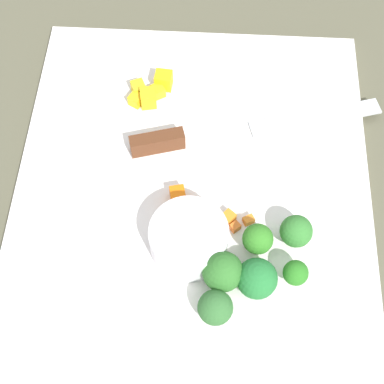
# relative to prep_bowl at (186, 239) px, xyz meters

# --- Properties ---
(ground_plane) EXTENTS (4.00, 4.00, 0.00)m
(ground_plane) POSITION_rel_prep_bowl_xyz_m (0.06, -0.00, -0.03)
(ground_plane) COLOR #565340
(cutting_board) EXTENTS (0.49, 0.40, 0.01)m
(cutting_board) POSITION_rel_prep_bowl_xyz_m (0.06, -0.00, -0.02)
(cutting_board) COLOR white
(cutting_board) RESTS_ON ground_plane
(prep_bowl) EXTENTS (0.08, 0.08, 0.04)m
(prep_bowl) POSITION_rel_prep_bowl_xyz_m (0.00, 0.00, 0.00)
(prep_bowl) COLOR white
(prep_bowl) RESTS_ON cutting_board
(chef_knife) EXTENTS (0.10, 0.30, 0.02)m
(chef_knife) POSITION_rel_prep_bowl_xyz_m (0.14, -0.02, -0.01)
(chef_knife) COLOR silver
(chef_knife) RESTS_ON cutting_board
(carrot_dice_0) EXTENTS (0.01, 0.01, 0.01)m
(carrot_dice_0) POSITION_rel_prep_bowl_xyz_m (0.03, -0.07, -0.01)
(carrot_dice_0) COLOR orange
(carrot_dice_0) RESTS_ON cutting_board
(carrot_dice_1) EXTENTS (0.01, 0.01, 0.01)m
(carrot_dice_1) POSITION_rel_prep_bowl_xyz_m (0.02, -0.05, -0.01)
(carrot_dice_1) COLOR orange
(carrot_dice_1) RESTS_ON cutting_board
(carrot_dice_2) EXTENTS (0.02, 0.02, 0.02)m
(carrot_dice_2) POSITION_rel_prep_bowl_xyz_m (0.05, 0.01, -0.01)
(carrot_dice_2) COLOR orange
(carrot_dice_2) RESTS_ON cutting_board
(carrot_dice_3) EXTENTS (0.02, 0.02, 0.01)m
(carrot_dice_3) POSITION_rel_prep_bowl_xyz_m (0.03, -0.04, -0.01)
(carrot_dice_3) COLOR orange
(carrot_dice_3) RESTS_ON cutting_board
(pepper_dice_0) EXTENTS (0.02, 0.02, 0.01)m
(pepper_dice_0) POSITION_rel_prep_bowl_xyz_m (0.19, 0.07, -0.01)
(pepper_dice_0) COLOR yellow
(pepper_dice_0) RESTS_ON cutting_board
(pepper_dice_1) EXTENTS (0.02, 0.02, 0.02)m
(pepper_dice_1) POSITION_rel_prep_bowl_xyz_m (0.19, 0.06, -0.01)
(pepper_dice_1) COLOR yellow
(pepper_dice_1) RESTS_ON cutting_board
(pepper_dice_2) EXTENTS (0.02, 0.02, 0.02)m
(pepper_dice_2) POSITION_rel_prep_bowl_xyz_m (0.20, 0.07, -0.01)
(pepper_dice_2) COLOR yellow
(pepper_dice_2) RESTS_ON cutting_board
(pepper_dice_3) EXTENTS (0.02, 0.02, 0.01)m
(pepper_dice_3) POSITION_rel_prep_bowl_xyz_m (0.20, 0.05, -0.01)
(pepper_dice_3) COLOR yellow
(pepper_dice_3) RESTS_ON cutting_board
(pepper_dice_4) EXTENTS (0.02, 0.02, 0.02)m
(pepper_dice_4) POSITION_rel_prep_bowl_xyz_m (0.21, 0.04, -0.01)
(pepper_dice_4) COLOR yellow
(pepper_dice_4) RESTS_ON cutting_board
(broccoli_floret_0) EXTENTS (0.04, 0.04, 0.05)m
(broccoli_floret_0) POSITION_rel_prep_bowl_xyz_m (-0.04, -0.04, 0.01)
(broccoli_floret_0) COLOR #92B963
(broccoli_floret_0) RESTS_ON cutting_board
(broccoli_floret_1) EXTENTS (0.03, 0.03, 0.04)m
(broccoli_floret_1) POSITION_rel_prep_bowl_xyz_m (0.00, -0.07, 0.00)
(broccoli_floret_1) COLOR #90B460
(broccoli_floret_1) RESTS_ON cutting_board
(broccoli_floret_2) EXTENTS (0.04, 0.04, 0.04)m
(broccoli_floret_2) POSITION_rel_prep_bowl_xyz_m (-0.04, -0.07, 0.00)
(broccoli_floret_2) COLOR #98B862
(broccoli_floret_2) RESTS_ON cutting_board
(broccoli_floret_3) EXTENTS (0.04, 0.04, 0.04)m
(broccoli_floret_3) POSITION_rel_prep_bowl_xyz_m (-0.07, -0.03, 0.00)
(broccoli_floret_3) COLOR #8BB263
(broccoli_floret_3) RESTS_ON cutting_board
(broccoli_floret_4) EXTENTS (0.03, 0.03, 0.04)m
(broccoli_floret_4) POSITION_rel_prep_bowl_xyz_m (-0.03, -0.11, 0.00)
(broccoli_floret_4) COLOR #90C460
(broccoli_floret_4) RESTS_ON cutting_board
(broccoli_floret_5) EXTENTS (0.03, 0.03, 0.04)m
(broccoli_floret_5) POSITION_rel_prep_bowl_xyz_m (0.01, -0.11, 0.00)
(broccoli_floret_5) COLOR #90B56A
(broccoli_floret_5) RESTS_ON cutting_board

